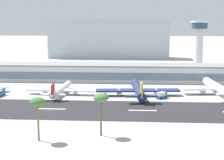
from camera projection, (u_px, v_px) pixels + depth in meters
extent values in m
plane|color=#A8A8A3|center=(50.00, 111.00, 156.97)|extent=(1400.00, 1400.00, 0.00)
cube|color=#262628|center=(51.00, 109.00, 160.11)|extent=(800.00, 35.35, 0.08)
cube|color=white|center=(52.00, 109.00, 160.08)|extent=(12.00, 1.20, 0.01)
cube|color=white|center=(143.00, 110.00, 157.40)|extent=(12.00, 1.20, 0.01)
cube|color=silver|center=(106.00, 73.00, 233.25)|extent=(190.91, 20.01, 9.57)
cube|color=slate|center=(105.00, 76.00, 223.33)|extent=(185.18, 0.30, 4.31)
cube|color=gray|center=(106.00, 65.00, 232.39)|extent=(192.82, 20.21, 1.00)
cylinder|color=silver|center=(199.00, 50.00, 270.43)|extent=(5.84, 5.84, 31.66)
cylinder|color=#2D4251|center=(200.00, 26.00, 267.50)|extent=(11.45, 11.45, 4.27)
cylinder|color=silver|center=(200.00, 22.00, 267.06)|extent=(12.37, 12.37, 1.20)
cube|color=#A8B2BC|center=(109.00, 38.00, 368.96)|extent=(118.50, 25.94, 38.94)
cylinder|color=white|center=(61.00, 89.00, 191.16)|extent=(4.85, 34.21, 3.41)
sphere|color=white|center=(69.00, 84.00, 207.88)|extent=(3.24, 3.24, 3.24)
cone|color=white|center=(52.00, 96.00, 174.45)|extent=(3.33, 6.26, 3.07)
cube|color=white|center=(61.00, 90.00, 190.55)|extent=(35.42, 6.60, 0.75)
cylinder|color=gray|center=(76.00, 92.00, 189.77)|extent=(2.42, 4.86, 2.22)
cylinder|color=gray|center=(46.00, 91.00, 191.52)|extent=(2.42, 4.86, 2.22)
cube|color=white|center=(53.00, 95.00, 175.73)|extent=(12.09, 3.32, 0.60)
cube|color=red|center=(53.00, 90.00, 175.34)|extent=(0.74, 4.62, 5.46)
cylinder|color=black|center=(60.00, 94.00, 189.85)|extent=(0.61, 0.61, 0.94)
cylinder|color=navy|center=(138.00, 89.00, 188.42)|extent=(8.03, 41.21, 4.10)
sphere|color=navy|center=(134.00, 82.00, 208.65)|extent=(3.90, 3.90, 3.90)
cone|color=navy|center=(142.00, 98.00, 168.20)|extent=(4.38, 7.70, 3.69)
cube|color=navy|center=(138.00, 90.00, 187.68)|extent=(42.81, 10.21, 0.90)
cylinder|color=gray|center=(156.00, 92.00, 188.05)|extent=(3.21, 5.97, 2.67)
cylinder|color=gray|center=(119.00, 92.00, 187.55)|extent=(3.21, 5.97, 2.67)
cube|color=navy|center=(142.00, 96.00, 169.75)|extent=(14.68, 4.76, 0.72)
cube|color=gold|center=(142.00, 90.00, 169.28)|extent=(1.19, 5.57, 6.56)
cylinder|color=black|center=(138.00, 95.00, 186.83)|extent=(0.74, 0.74, 1.13)
cylinder|color=white|center=(217.00, 88.00, 192.27)|extent=(8.03, 43.02, 4.28)
sphere|color=white|center=(206.00, 81.00, 213.38)|extent=(4.07, 4.07, 4.07)
cube|color=white|center=(218.00, 89.00, 191.49)|extent=(37.20, 9.63, 0.94)
cylinder|color=gray|center=(202.00, 90.00, 191.46)|extent=(3.30, 6.22, 2.78)
cylinder|color=black|center=(218.00, 93.00, 190.60)|extent=(0.77, 0.77, 1.18)
cube|color=#23569E|center=(2.00, 90.00, 189.17)|extent=(2.60, 2.29, 1.80)
cylinder|color=black|center=(5.00, 94.00, 189.07)|extent=(0.38, 0.92, 0.90)
cylinder|color=black|center=(0.00, 94.00, 189.53)|extent=(0.38, 0.92, 0.90)
cube|color=#23569E|center=(162.00, 96.00, 181.25)|extent=(5.90, 5.98, 1.20)
cube|color=silver|center=(161.00, 94.00, 180.55)|extent=(4.66, 4.71, 1.60)
cube|color=#23569E|center=(165.00, 93.00, 182.45)|extent=(2.75, 2.74, 1.50)
cylinder|color=black|center=(166.00, 97.00, 181.85)|extent=(0.83, 0.84, 0.90)
cylinder|color=black|center=(163.00, 97.00, 183.61)|extent=(0.83, 0.84, 0.90)
cylinder|color=black|center=(161.00, 99.00, 179.08)|extent=(0.83, 0.84, 0.90)
cylinder|color=black|center=(157.00, 98.00, 180.85)|extent=(0.83, 0.84, 0.90)
cube|color=#B2231E|center=(105.00, 96.00, 182.42)|extent=(1.98, 3.37, 1.00)
cube|color=black|center=(105.00, 95.00, 182.26)|extent=(1.51, 2.06, 0.90)
cylinder|color=black|center=(107.00, 97.00, 183.43)|extent=(0.35, 0.63, 0.60)
cylinder|color=black|center=(104.00, 97.00, 183.74)|extent=(0.35, 0.63, 0.60)
cylinder|color=black|center=(106.00, 98.00, 181.26)|extent=(0.35, 0.63, 0.60)
cylinder|color=black|center=(103.00, 98.00, 181.57)|extent=(0.35, 0.63, 0.60)
cylinder|color=brown|center=(101.00, 117.00, 122.69)|extent=(0.65, 0.65, 12.95)
ellipsoid|color=#427538|center=(101.00, 98.00, 121.63)|extent=(5.04, 5.04, 2.77)
cylinder|color=brown|center=(38.00, 121.00, 117.55)|extent=(0.64, 0.64, 12.76)
ellipsoid|color=#386B33|center=(38.00, 102.00, 116.51)|extent=(5.06, 5.06, 2.78)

